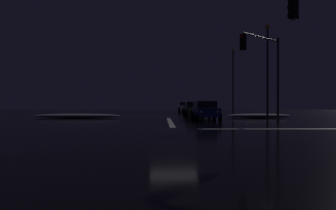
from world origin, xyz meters
name	(u,v)px	position (x,y,z in m)	size (l,w,h in m)	color
ground	(174,130)	(0.00, 0.00, -0.05)	(120.00, 120.00, 0.10)	black
stop_line_north	(170,122)	(0.00, 7.83, 0.00)	(0.35, 13.38, 0.01)	white
centre_line_ns	(167,116)	(0.00, 19.43, 0.00)	(22.00, 0.15, 0.01)	yellow
crosswalk_bar_east	(320,129)	(7.93, 0.00, 0.00)	(13.38, 0.40, 0.01)	white
snow_bank_left_curb	(77,116)	(-8.63, 15.30, 0.20)	(8.24, 1.50, 0.39)	white
snow_bank_right_curb	(259,116)	(8.63, 15.33, 0.20)	(6.13, 1.50, 0.39)	white
sedan_blue	(206,110)	(3.03, 10.56, 0.80)	(2.02, 4.33, 1.57)	navy
sedan_gray	(202,109)	(3.37, 16.45, 0.80)	(2.02, 4.33, 1.57)	slate
sedan_green	(194,108)	(3.03, 22.41, 0.80)	(2.02, 4.33, 1.57)	#14512D
sedan_orange	(192,108)	(3.38, 28.81, 0.80)	(2.02, 4.33, 1.57)	#C66014
sedan_white	(189,107)	(3.51, 34.65, 0.80)	(2.02, 4.33, 1.57)	silver
sedan_silver	(185,107)	(3.19, 40.51, 0.80)	(2.02, 4.33, 1.57)	#B7B7BC
traffic_signal_ne	(264,61)	(6.77, 6.77, 4.45)	(3.76, 3.76, 6.39)	#4C4C51
streetlamp_right_far	(233,76)	(8.93, 29.43, 5.00)	(0.44, 0.44, 8.63)	#424247
streetlamp_right_near	(268,64)	(8.93, 13.43, 4.94)	(0.44, 0.44, 8.52)	#424247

